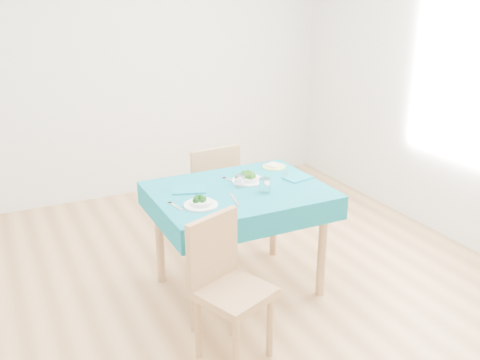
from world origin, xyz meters
name	(u,v)px	position (x,y,z in m)	size (l,w,h in m)	color
room_shell	(240,105)	(0.00, 0.00, 1.35)	(4.02, 4.52, 2.73)	#996D40
table	(239,240)	(0.03, 0.07, 0.38)	(1.14, 0.87, 0.76)	#095D6C
chair_near	(234,287)	(-0.33, -0.60, 0.46)	(0.37, 0.41, 0.93)	#997148
chair_far	(205,179)	(0.13, 0.92, 0.53)	(0.43, 0.47, 1.07)	#997148
bowl_near	(201,201)	(-0.31, -0.09, 0.79)	(0.21, 0.21, 0.06)	white
bowl_far	(248,177)	(0.15, 0.17, 0.79)	(0.23, 0.23, 0.07)	white
fork_near	(176,206)	(-0.45, -0.02, 0.76)	(0.02, 0.16, 0.00)	silver
knife_near	(235,199)	(-0.08, -0.09, 0.76)	(0.02, 0.22, 0.00)	silver
fork_far	(231,180)	(0.05, 0.24, 0.76)	(0.02, 0.17, 0.00)	silver
knife_far	(289,177)	(0.45, 0.13, 0.76)	(0.01, 0.19, 0.00)	silver
napkin_near	(189,190)	(-0.29, 0.19, 0.76)	(0.22, 0.15, 0.01)	#0E6877
napkin_far	(298,178)	(0.49, 0.07, 0.76)	(0.19, 0.14, 0.01)	#0E6877
tumbler_center	(240,181)	(0.05, 0.10, 0.80)	(0.07, 0.07, 0.08)	white
tumbler_side	(265,185)	(0.15, -0.06, 0.81)	(0.08, 0.08, 0.10)	white
side_plate	(274,167)	(0.47, 0.36, 0.76)	(0.18, 0.18, 0.01)	#D5E26E
bread_slice	(274,165)	(0.47, 0.36, 0.77)	(0.10, 0.10, 0.02)	beige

